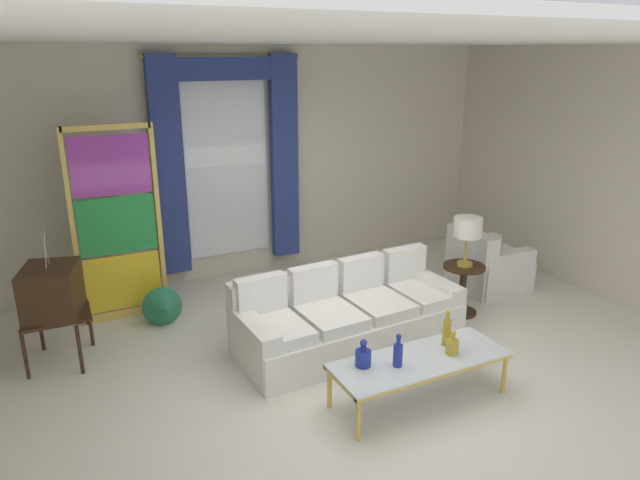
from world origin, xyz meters
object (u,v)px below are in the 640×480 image
bottle_crystal_tall (447,331)px  peacock_figurine (164,309)px  couch_white_long (346,316)px  round_side_table (463,285)px  vintage_tv (52,293)px  bottle_amber_squat (398,353)px  bottle_ruby_flask (452,346)px  armchair_white (485,267)px  coffee_table (420,362)px  bottle_blue_decanter (363,357)px  table_lamp_brass (468,229)px  stained_glass_divider (118,229)px

bottle_crystal_tall → peacock_figurine: bottle_crystal_tall is taller
couch_white_long → round_side_table: couch_white_long is taller
bottle_crystal_tall → vintage_tv: vintage_tv is taller
bottle_amber_squat → bottle_ruby_flask: size_ratio=1.31×
vintage_tv → armchair_white: bearing=-4.5°
bottle_ruby_flask → round_side_table: size_ratio=0.38×
round_side_table → bottle_ruby_flask: bearing=-132.9°
coffee_table → bottle_blue_decanter: 0.53m
coffee_table → bottle_amber_squat: (-0.24, -0.01, 0.15)m
table_lamp_brass → peacock_figurine: bearing=159.8°
bottle_crystal_tall → round_side_table: size_ratio=0.57×
vintage_tv → round_side_table: (4.26, -0.88, -0.37)m
bottle_ruby_flask → armchair_white: (1.97, 1.77, -0.20)m
bottle_blue_decanter → bottle_ruby_flask: size_ratio=1.08×
bottle_ruby_flask → round_side_table: 1.76m
bottle_crystal_tall → table_lamp_brass: (1.14, 1.13, 0.48)m
bottle_blue_decanter → bottle_amber_squat: (0.26, -0.13, 0.03)m
bottle_crystal_tall → table_lamp_brass: bearing=44.8°
couch_white_long → bottle_blue_decanter: couch_white_long is taller
armchair_white → bottle_crystal_tall: bearing=-139.9°
coffee_table → table_lamp_brass: bearing=39.5°
bottle_crystal_tall → vintage_tv: size_ratio=0.25×
bottle_blue_decanter → stained_glass_divider: stained_glass_divider is taller
bottle_amber_squat → round_side_table: bottle_amber_squat is taller
coffee_table → stained_glass_divider: size_ratio=0.72×
vintage_tv → armchair_white: 5.06m
table_lamp_brass → coffee_table: bearing=-140.5°
couch_white_long → bottle_crystal_tall: couch_white_long is taller
bottle_crystal_tall → vintage_tv: 3.71m
bottle_amber_squat → stained_glass_divider: bearing=121.8°
couch_white_long → bottle_blue_decanter: size_ratio=9.71×
couch_white_long → bottle_crystal_tall: bearing=-68.9°
bottle_ruby_flask → armchair_white: armchair_white is taller
couch_white_long → bottle_blue_decanter: (-0.43, -1.08, 0.19)m
coffee_table → bottle_ruby_flask: bottle_ruby_flask is taller
stained_glass_divider → peacock_figurine: (0.34, -0.47, -0.84)m
couch_white_long → bottle_amber_squat: size_ratio=8.02×
coffee_table → peacock_figurine: (-1.69, 2.40, -0.16)m
bottle_crystal_tall → peacock_figurine: (-2.04, 2.30, -0.33)m
bottle_ruby_flask → round_side_table: bearing=47.1°
bottle_ruby_flask → stained_glass_divider: size_ratio=0.10×
bottle_amber_squat → peacock_figurine: bearing=120.9°
couch_white_long → armchair_white: size_ratio=2.80×
round_side_table → table_lamp_brass: bearing=0.0°
vintage_tv → stained_glass_divider: stained_glass_divider is taller
bottle_blue_decanter → vintage_tv: bearing=138.7°
peacock_figurine → table_lamp_brass: 3.48m
bottle_amber_squat → vintage_tv: vintage_tv is taller
bottle_blue_decanter → armchair_white: armchair_white is taller
bottle_ruby_flask → table_lamp_brass: table_lamp_brass is taller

